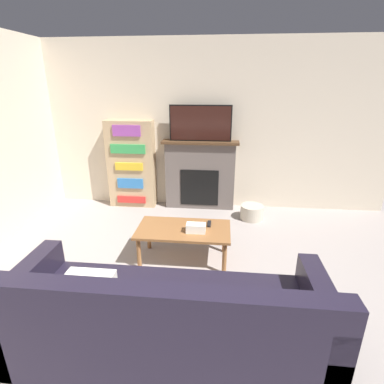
% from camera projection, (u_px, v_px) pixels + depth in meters
% --- Properties ---
extents(wall_back, '(6.09, 0.06, 2.70)m').
position_uv_depth(wall_back, '(202.00, 127.00, 4.90)').
color(wall_back, beige).
rests_on(wall_back, ground_plane).
extents(fireplace, '(1.25, 0.28, 1.15)m').
position_uv_depth(fireplace, '(200.00, 175.00, 5.03)').
color(fireplace, '#605651').
rests_on(fireplace, ground_plane).
extents(tv, '(0.99, 0.03, 0.56)m').
position_uv_depth(tv, '(200.00, 123.00, 4.72)').
color(tv, black).
rests_on(tv, fireplace).
extents(couch, '(2.44, 0.89, 0.86)m').
position_uv_depth(couch, '(166.00, 322.00, 2.32)').
color(couch, black).
rests_on(couch, ground_plane).
extents(coffee_table, '(1.09, 0.59, 0.43)m').
position_uv_depth(coffee_table, '(184.00, 232.00, 3.53)').
color(coffee_table, brown).
rests_on(coffee_table, ground_plane).
extents(tissue_box, '(0.22, 0.12, 0.10)m').
position_uv_depth(tissue_box, '(196.00, 228.00, 3.41)').
color(tissue_box, white).
rests_on(tissue_box, coffee_table).
extents(remote_control, '(0.04, 0.15, 0.02)m').
position_uv_depth(remote_control, '(209.00, 224.00, 3.60)').
color(remote_control, black).
rests_on(remote_control, coffee_table).
extents(bookshelf, '(0.79, 0.29, 1.47)m').
position_uv_depth(bookshelf, '(132.00, 164.00, 5.07)').
color(bookshelf, tan).
rests_on(bookshelf, ground_plane).
extents(storage_basket, '(0.36, 0.36, 0.22)m').
position_uv_depth(storage_basket, '(252.00, 212.00, 4.72)').
color(storage_basket, '#BCB29E').
rests_on(storage_basket, ground_plane).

